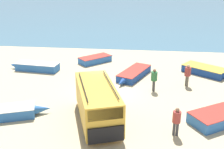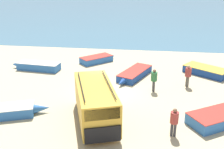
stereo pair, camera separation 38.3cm
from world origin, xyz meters
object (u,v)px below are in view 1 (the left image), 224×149
at_px(fishing_rowboat_1, 35,66).
at_px(fishing_rowboat_5, 96,59).
at_px(fishing_rowboat_4, 0,113).
at_px(fishing_rowboat_0, 134,74).
at_px(fisherman_2, 188,73).
at_px(parked_van, 97,102).
at_px(fishing_rowboat_3, 206,70).
at_px(fisherman_1, 177,119).
at_px(fisherman_0, 154,78).
at_px(fishing_rowboat_2, 221,116).

height_order(fishing_rowboat_1, fishing_rowboat_5, fishing_rowboat_1).
bearing_deg(fishing_rowboat_5, fishing_rowboat_4, -152.48).
xyz_separation_m(fishing_rowboat_0, fishing_rowboat_4, (-7.61, -7.72, 0.02)).
height_order(fishing_rowboat_1, fisherman_2, fisherman_2).
bearing_deg(fisherman_2, fishing_rowboat_4, -174.28).
relative_size(fishing_rowboat_0, fishing_rowboat_5, 1.41).
distance_m(fishing_rowboat_1, fisherman_2, 13.15).
relative_size(parked_van, fishing_rowboat_1, 1.17).
relative_size(fishing_rowboat_3, fishing_rowboat_5, 1.22).
xyz_separation_m(parked_van, fisherman_2, (5.93, 5.94, -0.17)).
bearing_deg(fisherman_1, fishing_rowboat_4, 95.48).
height_order(fishing_rowboat_5, fisherman_0, fisherman_0).
height_order(parked_van, fishing_rowboat_5, parked_van).
distance_m(fishing_rowboat_2, fisherman_2, 5.32).
relative_size(fishing_rowboat_1, fishing_rowboat_5, 1.39).
xyz_separation_m(fishing_rowboat_2, fisherman_0, (-3.74, 3.90, 0.69)).
distance_m(fishing_rowboat_4, fisherman_2, 13.34).
relative_size(fishing_rowboat_2, fisherman_2, 2.40).
distance_m(fishing_rowboat_0, fisherman_0, 3.18).
relative_size(fishing_rowboat_1, fisherman_0, 2.75).
bearing_deg(fishing_rowboat_2, fishing_rowboat_0, 96.76).
xyz_separation_m(fisherman_0, fisherman_2, (2.56, 1.24, 0.01)).
bearing_deg(fisherman_1, fisherman_2, -4.03).
bearing_deg(fishing_rowboat_2, fishing_rowboat_1, 120.45).
bearing_deg(fishing_rowboat_3, fisherman_2, -88.48).
relative_size(fishing_rowboat_0, fishing_rowboat_4, 0.88).
bearing_deg(parked_van, fisherman_0, 125.18).
bearing_deg(fishing_rowboat_0, fishing_rowboat_1, -71.71).
height_order(fishing_rowboat_1, fishing_rowboat_4, fishing_rowboat_1).
bearing_deg(fishing_rowboat_2, fishing_rowboat_3, 51.74).
bearing_deg(fisherman_1, parked_van, 86.38).
distance_m(fishing_rowboat_4, fisherman_1, 10.19).
bearing_deg(parked_van, fisherman_1, 58.31).
xyz_separation_m(parked_van, fishing_rowboat_3, (7.96, 8.84, -0.89)).
relative_size(parked_van, fisherman_0, 3.23).
xyz_separation_m(fishing_rowboat_2, fisherman_2, (-1.19, 5.14, 0.70)).
bearing_deg(fisherman_0, parked_van, 43.05).
relative_size(fishing_rowboat_0, fishing_rowboat_3, 1.15).
height_order(fishing_rowboat_1, fishing_rowboat_3, fishing_rowboat_1).
relative_size(fishing_rowboat_0, fisherman_2, 2.74).
distance_m(fishing_rowboat_3, fishing_rowboat_5, 10.21).
height_order(fishing_rowboat_1, fisherman_1, fisherman_1).
bearing_deg(fisherman_2, fishing_rowboat_2, -99.47).
bearing_deg(fishing_rowboat_4, fisherman_2, 8.02).
bearing_deg(fishing_rowboat_4, fisherman_1, -23.62).
height_order(fishing_rowboat_4, fisherman_1, fisherman_1).
height_order(fishing_rowboat_0, fishing_rowboat_2, fishing_rowboat_2).
relative_size(fishing_rowboat_0, fishing_rowboat_1, 1.01).
height_order(fishing_rowboat_3, fishing_rowboat_5, fishing_rowboat_3).
bearing_deg(fishing_rowboat_4, fisherman_0, 8.64).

